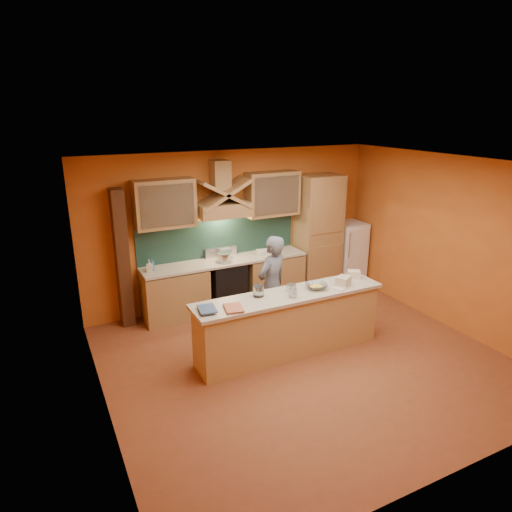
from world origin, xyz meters
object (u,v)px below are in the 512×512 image
stove (226,284)px  person (272,286)px  kitchen_scale (291,289)px  fridge (348,254)px  mixing_bowl (316,286)px

stove → person: bearing=-77.0°
stove → kitchen_scale: (0.26, -1.84, 0.54)m
stove → fridge: size_ratio=0.69×
person → mixing_bowl: person is taller
person → fridge: bearing=-174.6°
fridge → stove: bearing=180.0°
person → kitchen_scale: size_ratio=14.47×
stove → fridge: 2.71m
stove → mixing_bowl: mixing_bowl is taller
person → stove: bearing=-98.3°
kitchen_scale → mixing_bowl: bearing=-20.1°
fridge → mixing_bowl: (-2.04, -1.90, 0.33)m
fridge → mixing_bowl: size_ratio=4.23×
fridge → kitchen_scale: 3.07m
person → mixing_bowl: 0.80m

